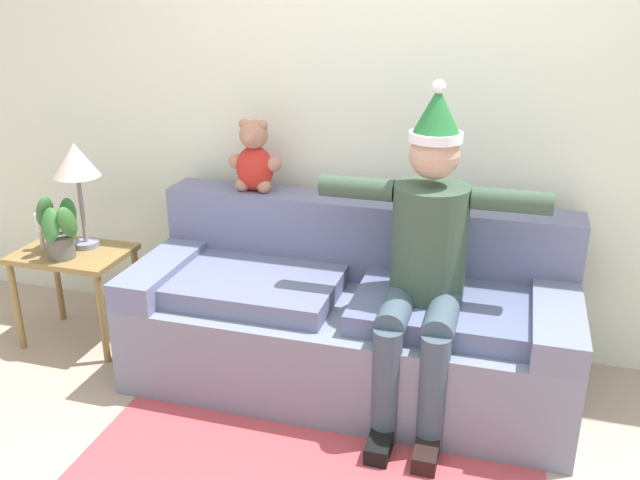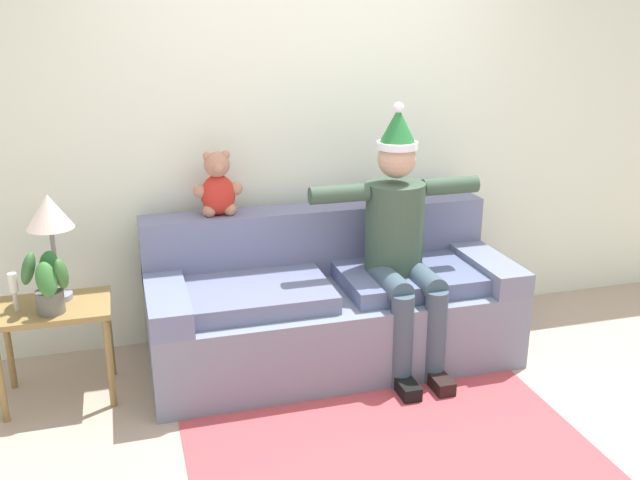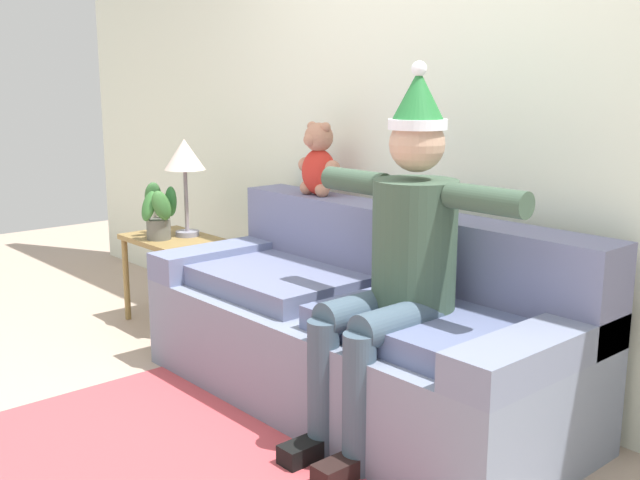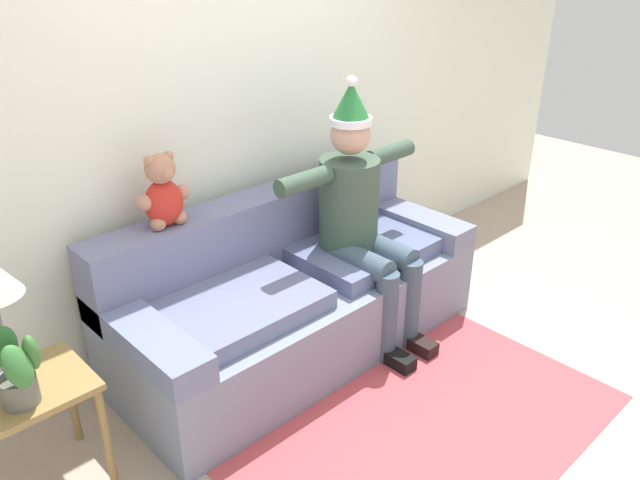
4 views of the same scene
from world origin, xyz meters
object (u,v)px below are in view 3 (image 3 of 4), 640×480
object	(u,v)px
table_lamp	(185,159)
couch	(361,330)
candle_tall	(154,212)
teddy_bear	(318,162)
person_seated	(398,256)
side_table	(173,251)
potted_plant	(159,212)

from	to	relation	value
table_lamp	couch	bearing A→B (deg)	-0.75
table_lamp	candle_tall	distance (m)	0.40
couch	teddy_bear	size ratio (longest dim) A/B	5.58
person_seated	table_lamp	size ratio (longest dim) A/B	2.64
person_seated	side_table	xyz separation A→B (m)	(-1.91, 0.10, -0.32)
person_seated	potted_plant	world-z (taller)	person_seated
side_table	table_lamp	distance (m)	0.55
teddy_bear	side_table	bearing A→B (deg)	-160.72
side_table	candle_tall	size ratio (longest dim) A/B	2.87
teddy_bear	candle_tall	distance (m)	1.22
potted_plant	candle_tall	size ratio (longest dim) A/B	1.65
person_seated	potted_plant	xyz separation A→B (m)	(-1.91, 0.02, -0.08)
person_seated	couch	bearing A→B (deg)	155.81
table_lamp	teddy_bear	bearing A→B (deg)	15.22
candle_tall	teddy_bear	bearing A→B (deg)	17.51
couch	candle_tall	size ratio (longest dim) A/B	10.34
potted_plant	person_seated	bearing A→B (deg)	-0.52
teddy_bear	table_lamp	size ratio (longest dim) A/B	0.66
side_table	couch	bearing A→B (deg)	2.36
table_lamp	candle_tall	size ratio (longest dim) A/B	2.80
teddy_bear	candle_tall	xyz separation A→B (m)	(-1.11, -0.35, -0.37)
couch	side_table	distance (m)	1.55
person_seated	candle_tall	size ratio (longest dim) A/B	7.41
teddy_bear	potted_plant	xyz separation A→B (m)	(-0.94, -0.42, -0.33)
side_table	person_seated	bearing A→B (deg)	-3.09
candle_tall	side_table	bearing A→B (deg)	6.88
side_table	table_lamp	size ratio (longest dim) A/B	1.02
side_table	table_lamp	bearing A→B (deg)	66.56
teddy_bear	person_seated	bearing A→B (deg)	-24.08
person_seated	table_lamp	xyz separation A→B (m)	(-1.88, 0.19, 0.22)
couch	person_seated	xyz separation A→B (m)	(0.37, -0.17, 0.44)
table_lamp	potted_plant	world-z (taller)	table_lamp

